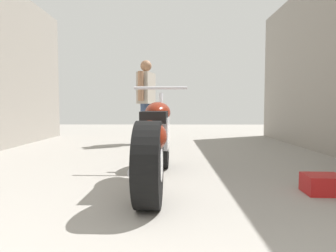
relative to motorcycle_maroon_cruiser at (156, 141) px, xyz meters
name	(u,v)px	position (x,y,z in m)	size (l,w,h in m)	color
ground_plane	(152,167)	(-0.09, 0.84, -0.44)	(18.65, 18.65, 0.00)	gray
motorcycle_maroon_cruiser	(156,141)	(0.00, 0.00, 0.00)	(0.65, 2.21, 1.03)	black
mechanic_in_blue	(146,97)	(-0.36, 3.31, 0.55)	(0.38, 0.70, 1.74)	#384766
red_toolbox	(323,184)	(1.52, -0.31, -0.35)	(0.32, 0.28, 0.17)	#B21919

